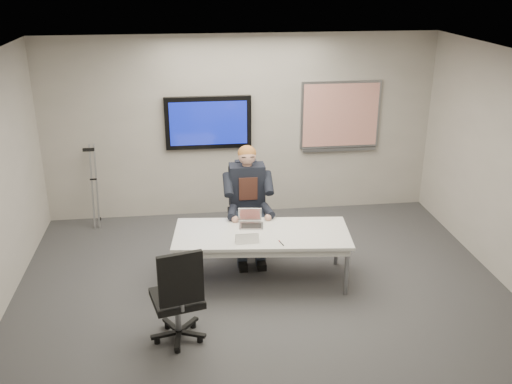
{
  "coord_description": "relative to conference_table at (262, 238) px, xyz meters",
  "views": [
    {
      "loc": [
        -0.84,
        -5.44,
        3.69
      ],
      "look_at": [
        -0.02,
        0.98,
        1.12
      ],
      "focal_mm": 40.0,
      "sensor_mm": 36.0,
      "label": 1
    }
  ],
  "objects": [
    {
      "name": "ceiling",
      "position": [
        -0.02,
        -0.8,
        2.22
      ],
      "size": [
        6.0,
        6.0,
        0.02
      ],
      "primitive_type": "cube",
      "color": "silver",
      "rests_on": "wall_back"
    },
    {
      "name": "laptop",
      "position": [
        -0.11,
        0.23,
        0.13
      ],
      "size": [
        0.32,
        0.31,
        0.21
      ],
      "rotation": [
        0.0,
        0.0,
        -0.13
      ],
      "color": "#A6A6A8",
      "rests_on": "conference_table"
    },
    {
      "name": "wall_back",
      "position": [
        -0.02,
        2.2,
        0.82
      ],
      "size": [
        6.0,
        0.02,
        2.8
      ],
      "primitive_type": "cube",
      "color": "#A49E94",
      "rests_on": "ground"
    },
    {
      "name": "crutch",
      "position": [
        -2.27,
        1.97,
        0.07
      ],
      "size": [
        0.27,
        0.69,
        1.36
      ],
      "primitive_type": null,
      "rotation": [
        -0.24,
        0.0,
        0.13
      ],
      "color": "#95979C",
      "rests_on": "ground"
    },
    {
      "name": "conference_table",
      "position": [
        0.0,
        0.0,
        0.0
      ],
      "size": [
        2.22,
        1.11,
        0.66
      ],
      "rotation": [
        0.0,
        0.0,
        -0.1
      ],
      "color": "silver",
      "rests_on": "ground"
    },
    {
      "name": "whiteboard",
      "position": [
        1.53,
        2.17,
        0.95
      ],
      "size": [
        1.25,
        0.08,
        1.1
      ],
      "color": "gray",
      "rests_on": "wall_back"
    },
    {
      "name": "floor",
      "position": [
        -0.02,
        -0.8,
        -0.58
      ],
      "size": [
        6.0,
        6.0,
        0.02
      ],
      "primitive_type": "cube",
      "color": "#333335",
      "rests_on": "ground"
    },
    {
      "name": "seated_person",
      "position": [
        -0.08,
        0.67,
        0.03
      ],
      "size": [
        0.47,
        0.8,
        1.52
      ],
      "rotation": [
        0.0,
        0.0,
        0.0
      ],
      "color": "#202836",
      "rests_on": "office_chair_far"
    },
    {
      "name": "name_tent",
      "position": [
        -0.21,
        -0.25,
        0.13
      ],
      "size": [
        0.28,
        0.08,
        0.11
      ],
      "primitive_type": null,
      "rotation": [
        0.0,
        0.0,
        0.01
      ],
      "color": "white",
      "rests_on": "conference_table"
    },
    {
      "name": "office_chair_far",
      "position": [
        -0.08,
        0.94,
        -0.23
      ],
      "size": [
        0.54,
        0.54,
        1.14
      ],
      "rotation": [
        0.0,
        0.0,
        0.0
      ],
      "color": "black",
      "rests_on": "ground"
    },
    {
      "name": "pen",
      "position": [
        0.19,
        -0.33,
        0.08
      ],
      "size": [
        0.05,
        0.15,
        0.01
      ],
      "primitive_type": "cylinder",
      "rotation": [
        0.0,
        1.57,
        1.81
      ],
      "color": "black",
      "rests_on": "conference_table"
    },
    {
      "name": "tv_display",
      "position": [
        -0.52,
        2.15,
        0.92
      ],
      "size": [
        1.3,
        0.09,
        0.8
      ],
      "color": "black",
      "rests_on": "wall_back"
    },
    {
      "name": "office_chair_near",
      "position": [
        -1.03,
        -1.15,
        -0.23
      ],
      "size": [
        0.65,
        0.65,
        1.13
      ],
      "rotation": [
        0.0,
        0.0,
        3.38
      ],
      "color": "black",
      "rests_on": "ground"
    }
  ]
}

